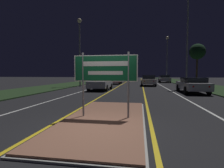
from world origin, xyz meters
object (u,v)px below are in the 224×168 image
car_receding_0 (192,84)px  car_receding_1 (148,80)px  car_receding_2 (164,79)px  car_approaching_0 (101,83)px  car_approaching_1 (115,79)px  streetlight_left_near (80,41)px  streetlight_right_near (188,21)px  highway_sign (105,71)px  car_approaching_2 (123,78)px  streetlight_right_far (167,50)px

car_receding_0 → car_receding_1: (-3.37, 8.55, 0.06)m
car_receding_0 → car_receding_2: size_ratio=1.16×
car_receding_2 → car_approaching_0: car_approaching_0 is taller
car_receding_2 → car_approaching_1: 10.78m
streetlight_left_near → car_receding_2: size_ratio=2.09×
car_receding_1 → car_approaching_1: car_receding_1 is taller
streetlight_right_near → streetlight_left_near: bearing=178.9°
streetlight_left_near → car_receding_1: bearing=18.3°
streetlight_right_near → highway_sign: bearing=-113.1°
car_receding_1 → car_approaching_1: 6.32m
streetlight_right_near → car_approaching_2: (-9.04, 16.64, -6.94)m
car_approaching_0 → car_receding_1: bearing=55.2°
streetlight_right_near → car_approaching_1: bearing=144.0°
highway_sign → car_approaching_1: highway_sign is taller
highway_sign → car_approaching_0: size_ratio=0.55×
streetlight_right_near → car_receding_1: streetlight_right_near is taller
highway_sign → car_receding_1: 18.71m
highway_sign → streetlight_right_near: 17.72m
highway_sign → streetlight_right_far: bearing=78.0°
car_approaching_2 → car_approaching_0: bearing=-90.7°
car_receding_2 → streetlight_right_far: bearing=72.6°
streetlight_left_near → streetlight_right_near: size_ratio=0.78×
highway_sign → car_approaching_2: (-2.48, 32.01, -1.02)m
highway_sign → car_approaching_2: bearing=94.4°
car_approaching_1 → car_receding_0: bearing=-55.0°
streetlight_left_near → streetlight_right_far: streetlight_right_far is taller
streetlight_right_far → car_approaching_1: 14.03m
car_receding_0 → car_approaching_2: size_ratio=1.00×
streetlight_right_near → car_receding_1: (-4.20, 3.17, -6.88)m
highway_sign → streetlight_right_near: bearing=66.9°
streetlight_left_near → car_receding_1: (8.85, 2.92, -5.08)m
car_approaching_2 → car_receding_2: bearing=-22.4°
streetlight_right_far → car_receding_1: bearing=-108.9°
streetlight_right_near → car_receding_0: (-0.84, -5.38, -6.94)m
car_receding_1 → car_approaching_0: (-5.09, -7.32, -0.01)m
car_receding_0 → car_approaching_2: car_receding_0 is taller
highway_sign → streetlight_right_far: 31.93m
car_receding_1 → car_receding_2: bearing=70.8°
highway_sign → car_receding_2: 29.19m
car_approaching_2 → streetlight_right_near: bearing=-61.5°
streetlight_right_near → car_receding_0: bearing=-98.8°
streetlight_right_far → car_receding_1: 14.24m
highway_sign → car_receding_1: highway_sign is taller
streetlight_right_near → car_receding_2: 14.92m
highway_sign → car_approaching_1: bearing=97.2°
car_receding_0 → streetlight_right_far: bearing=87.6°
streetlight_right_far → car_approaching_0: streetlight_right_far is taller
streetlight_right_far → car_receding_2: bearing=-107.4°
car_approaching_0 → car_approaching_2: car_approaching_0 is taller
streetlight_left_near → car_receding_0: streetlight_left_near is taller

